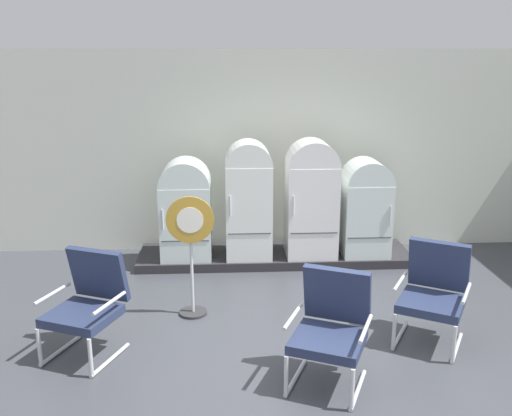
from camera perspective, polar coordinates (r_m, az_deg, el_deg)
ground at (r=5.55m, az=4.65°, el=-16.57°), size 12.00×10.00×0.05m
back_wall at (r=8.46m, az=1.59°, el=5.83°), size 11.76×0.12×2.97m
display_plinth at (r=8.22m, az=1.87°, el=-4.84°), size 3.90×0.95×0.12m
refrigerator_0 at (r=7.86m, az=-7.13°, el=0.13°), size 0.70×0.66×1.39m
refrigerator_1 at (r=7.79m, az=-0.77°, el=1.21°), size 0.63×0.63×1.63m
refrigerator_2 at (r=7.87m, az=5.65°, el=1.30°), size 0.70×0.62×1.65m
refrigerator_3 at (r=8.07m, az=11.04°, el=0.30°), size 0.65×0.63×1.37m
armchair_left at (r=5.86m, az=-16.63°, el=-8.97°), size 0.86×0.90×1.04m
armchair_right at (r=6.14m, az=17.58°, el=-7.91°), size 0.90×0.93×1.04m
armchair_center at (r=5.21m, az=7.64°, el=-11.60°), size 0.86×0.91×1.04m
sign_stand at (r=6.35m, az=-6.59°, el=-4.66°), size 0.54×0.32×1.41m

